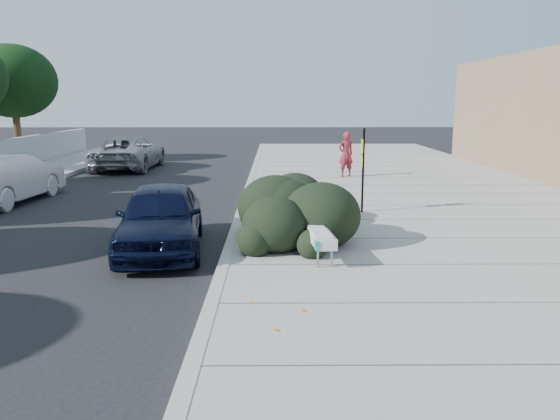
{
  "coord_description": "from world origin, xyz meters",
  "views": [
    {
      "loc": [
        0.98,
        -9.85,
        3.16
      ],
      "look_at": [
        1.07,
        1.01,
        1.0
      ],
      "focal_mm": 35.0,
      "sensor_mm": 36.0,
      "label": 1
    }
  ],
  "objects_px": {
    "bike_rack": "(264,208)",
    "pedestrian": "(346,154)",
    "suv_silver": "(129,153)",
    "wagon_silver": "(7,179)",
    "bench": "(318,234)",
    "sign_post": "(363,164)",
    "sedan_navy": "(161,217)"
  },
  "relations": [
    {
      "from": "bike_rack",
      "to": "sign_post",
      "type": "bearing_deg",
      "value": 31.15
    },
    {
      "from": "sign_post",
      "to": "pedestrian",
      "type": "bearing_deg",
      "value": 87.47
    },
    {
      "from": "wagon_silver",
      "to": "sedan_navy",
      "type": "bearing_deg",
      "value": 140.78
    },
    {
      "from": "bike_rack",
      "to": "wagon_silver",
      "type": "bearing_deg",
      "value": 147.4
    },
    {
      "from": "bike_rack",
      "to": "sedan_navy",
      "type": "xyz_separation_m",
      "value": [
        -2.19,
        -1.41,
        0.08
      ]
    },
    {
      "from": "sign_post",
      "to": "sedan_navy",
      "type": "height_order",
      "value": "sign_post"
    },
    {
      "from": "bench",
      "to": "bike_rack",
      "type": "height_order",
      "value": "bike_rack"
    },
    {
      "from": "bench",
      "to": "sedan_navy",
      "type": "distance_m",
      "value": 3.47
    },
    {
      "from": "bike_rack",
      "to": "pedestrian",
      "type": "relative_size",
      "value": 0.45
    },
    {
      "from": "bike_rack",
      "to": "sign_post",
      "type": "relative_size",
      "value": 0.35
    },
    {
      "from": "bench",
      "to": "suv_silver",
      "type": "xyz_separation_m",
      "value": [
        -7.82,
        15.62,
        0.16
      ]
    },
    {
      "from": "bench",
      "to": "wagon_silver",
      "type": "distance_m",
      "value": 11.48
    },
    {
      "from": "sign_post",
      "to": "sedan_navy",
      "type": "relative_size",
      "value": 0.54
    },
    {
      "from": "bike_rack",
      "to": "pedestrian",
      "type": "bearing_deg",
      "value": 65.98
    },
    {
      "from": "sedan_navy",
      "to": "wagon_silver",
      "type": "xyz_separation_m",
      "value": [
        -6.02,
        5.65,
        0.06
      ]
    },
    {
      "from": "sign_post",
      "to": "suv_silver",
      "type": "relative_size",
      "value": 0.42
    },
    {
      "from": "bike_rack",
      "to": "bench",
      "type": "bearing_deg",
      "value": -71.09
    },
    {
      "from": "suv_silver",
      "to": "wagon_silver",
      "type": "bearing_deg",
      "value": 81.35
    },
    {
      "from": "wagon_silver",
      "to": "bike_rack",
      "type": "bearing_deg",
      "value": 156.68
    },
    {
      "from": "sign_post",
      "to": "suv_silver",
      "type": "height_order",
      "value": "sign_post"
    },
    {
      "from": "suv_silver",
      "to": "pedestrian",
      "type": "distance_m",
      "value": 10.59
    },
    {
      "from": "bike_rack",
      "to": "sedan_navy",
      "type": "bearing_deg",
      "value": -152.5
    },
    {
      "from": "bench",
      "to": "suv_silver",
      "type": "height_order",
      "value": "suv_silver"
    },
    {
      "from": "bench",
      "to": "sedan_navy",
      "type": "xyz_separation_m",
      "value": [
        -3.3,
        1.05,
        0.11
      ]
    },
    {
      "from": "bike_rack",
      "to": "sign_post",
      "type": "distance_m",
      "value": 3.41
    },
    {
      "from": "wagon_silver",
      "to": "pedestrian",
      "type": "relative_size",
      "value": 2.62
    },
    {
      "from": "suv_silver",
      "to": "pedestrian",
      "type": "height_order",
      "value": "pedestrian"
    },
    {
      "from": "bench",
      "to": "bike_rack",
      "type": "xyz_separation_m",
      "value": [
        -1.11,
        2.46,
        0.03
      ]
    },
    {
      "from": "bench",
      "to": "sedan_navy",
      "type": "relative_size",
      "value": 0.46
    },
    {
      "from": "bench",
      "to": "suv_silver",
      "type": "bearing_deg",
      "value": 111.06
    },
    {
      "from": "suv_silver",
      "to": "sign_post",
      "type": "bearing_deg",
      "value": 130.84
    },
    {
      "from": "wagon_silver",
      "to": "suv_silver",
      "type": "height_order",
      "value": "wagon_silver"
    }
  ]
}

